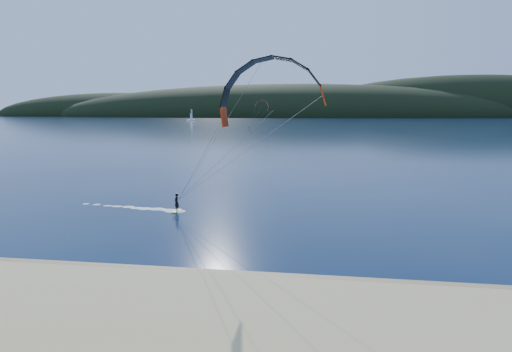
{
  "coord_description": "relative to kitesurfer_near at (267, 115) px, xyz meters",
  "views": [
    {
      "loc": [
        5.81,
        -17.25,
        9.21
      ],
      "look_at": [
        1.82,
        10.0,
        5.0
      ],
      "focal_mm": 29.74,
      "sensor_mm": 36.0,
      "label": 1
    }
  ],
  "objects": [
    {
      "name": "kitesurfer_far",
      "position": [
        -24.86,
        182.67,
        2.12
      ],
      "size": [
        11.99,
        8.06,
        15.01
      ],
      "color": "#A0C016",
      "rests_on": "ground"
    },
    {
      "name": "wet_sand",
      "position": [
        -2.04,
        -9.82,
        -8.92
      ],
      "size": [
        220.0,
        2.5,
        0.1
      ],
      "color": "#957F56",
      "rests_on": "ground"
    },
    {
      "name": "headland",
      "position": [
        -1.41,
        730.97,
        -8.97
      ],
      "size": [
        1200.0,
        310.0,
        140.0
      ],
      "color": "black",
      "rests_on": "ground"
    },
    {
      "name": "kitesurfer_near",
      "position": [
        0.0,
        0.0,
        0.0
      ],
      "size": [
        24.39,
        8.52,
        13.51
      ],
      "color": "#A0C016",
      "rests_on": "ground"
    },
    {
      "name": "ground",
      "position": [
        -2.04,
        -14.32,
        -8.97
      ],
      "size": [
        1800.0,
        1800.0,
        0.0
      ],
      "primitive_type": "plane",
      "color": "#071636",
      "rests_on": "ground"
    },
    {
      "name": "sailboat",
      "position": [
        -121.6,
        379.3,
        -8.02
      ],
      "size": [
        9.22,
        5.78,
        12.87
      ],
      "color": "white",
      "rests_on": "ground"
    }
  ]
}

